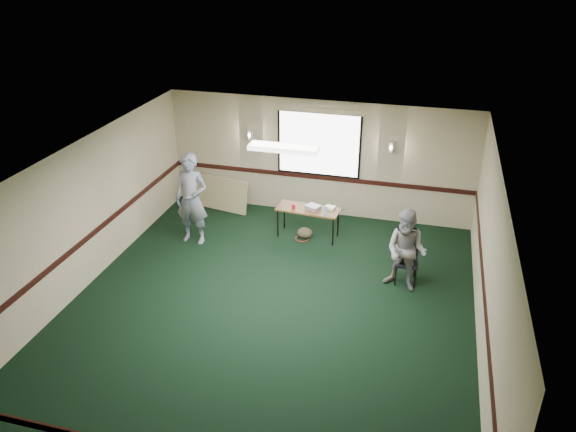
% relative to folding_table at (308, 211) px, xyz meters
% --- Properties ---
extents(ground, '(8.00, 8.00, 0.00)m').
position_rel_folding_table_xyz_m(ground, '(-0.05, -2.78, -0.62)').
color(ground, black).
rests_on(ground, ground).
extents(room_shell, '(8.00, 8.02, 8.00)m').
position_rel_folding_table_xyz_m(room_shell, '(-0.05, -0.65, 0.96)').
color(room_shell, tan).
rests_on(room_shell, ground).
extents(folding_table, '(1.37, 0.63, 0.67)m').
position_rel_folding_table_xyz_m(folding_table, '(0.00, 0.00, 0.00)').
color(folding_table, '#573619').
rests_on(folding_table, ground).
extents(projector, '(0.34, 0.32, 0.09)m').
position_rel_folding_table_xyz_m(projector, '(0.11, -0.01, 0.09)').
color(projector, '#94939B').
rests_on(projector, folding_table).
extents(game_console, '(0.24, 0.21, 0.05)m').
position_rel_folding_table_xyz_m(game_console, '(0.45, 0.12, 0.07)').
color(game_console, white).
rests_on(game_console, folding_table).
extents(red_cup, '(0.07, 0.07, 0.11)m').
position_rel_folding_table_xyz_m(red_cup, '(-0.30, -0.09, 0.10)').
color(red_cup, red).
rests_on(red_cup, folding_table).
extents(water_bottle, '(0.06, 0.06, 0.21)m').
position_rel_folding_table_xyz_m(water_bottle, '(0.42, -0.21, 0.15)').
color(water_bottle, '#9BCEFD').
rests_on(water_bottle, folding_table).
extents(duffel_bag, '(0.36, 0.29, 0.24)m').
position_rel_folding_table_xyz_m(duffel_bag, '(-0.04, -0.09, -0.50)').
color(duffel_bag, '#484429').
rests_on(duffel_bag, ground).
extents(cable_coil, '(0.36, 0.36, 0.01)m').
position_rel_folding_table_xyz_m(cable_coil, '(-0.09, -0.15, -0.61)').
color(cable_coil, red).
rests_on(cable_coil, ground).
extents(folded_table, '(1.54, 0.50, 0.78)m').
position_rel_folding_table_xyz_m(folded_table, '(-2.38, 0.82, -0.23)').
color(folded_table, tan).
rests_on(folded_table, ground).
extents(conference_chair, '(0.45, 0.47, 0.87)m').
position_rel_folding_table_xyz_m(conference_chair, '(2.17, -1.17, -0.11)').
color(conference_chair, black).
rests_on(conference_chair, ground).
extents(person_left, '(0.74, 0.51, 1.96)m').
position_rel_folding_table_xyz_m(person_left, '(-2.30, -0.82, 0.36)').
color(person_left, '#3D5487').
rests_on(person_left, ground).
extents(person_right, '(0.90, 0.79, 1.57)m').
position_rel_folding_table_xyz_m(person_right, '(2.16, -1.49, 0.17)').
color(person_right, '#7089AF').
rests_on(person_right, ground).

